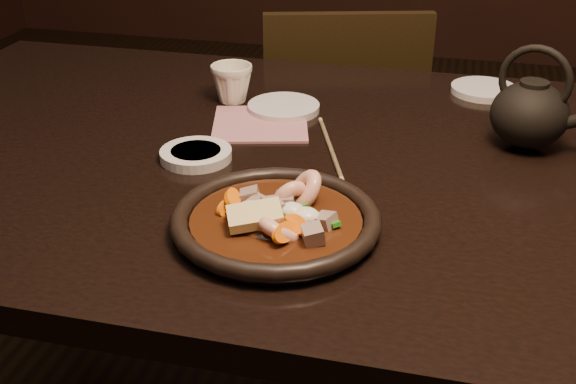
% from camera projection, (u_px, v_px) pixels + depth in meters
% --- Properties ---
extents(table, '(1.60, 0.90, 0.75)m').
position_uv_depth(table, '(321.00, 201.00, 1.14)').
color(table, black).
rests_on(table, floor).
extents(chair, '(0.49, 0.49, 0.83)m').
position_uv_depth(chair, '(339.00, 151.00, 1.83)').
color(chair, black).
rests_on(chair, floor).
extents(plate, '(0.27, 0.27, 0.03)m').
position_uv_depth(plate, '(276.00, 221.00, 0.90)').
color(plate, black).
rests_on(plate, table).
extents(stirfry, '(0.16, 0.16, 0.06)m').
position_uv_depth(stirfry, '(278.00, 216.00, 0.90)').
color(stirfry, '#321609').
rests_on(stirfry, plate).
extents(soy_dish, '(0.11, 0.11, 0.02)m').
position_uv_depth(soy_dish, '(196.00, 155.00, 1.09)').
color(soy_dish, beige).
rests_on(soy_dish, table).
extents(saucer_left, '(0.13, 0.13, 0.01)m').
position_uv_depth(saucer_left, '(284.00, 107.00, 1.27)').
color(saucer_left, beige).
rests_on(saucer_left, table).
extents(saucer_right, '(0.12, 0.12, 0.01)m').
position_uv_depth(saucer_right, '(484.00, 90.00, 1.35)').
color(saucer_right, beige).
rests_on(saucer_right, table).
extents(tea_cup, '(0.09, 0.08, 0.08)m').
position_uv_depth(tea_cup, '(232.00, 82.00, 1.29)').
color(tea_cup, beige).
rests_on(tea_cup, table).
extents(chopsticks, '(0.08, 0.22, 0.01)m').
position_uv_depth(chopsticks, '(330.00, 148.00, 1.12)').
color(chopsticks, tan).
rests_on(chopsticks, table).
extents(napkin, '(0.19, 0.19, 0.00)m').
position_uv_depth(napkin, '(260.00, 124.00, 1.21)').
color(napkin, '#A8676D').
rests_on(napkin, table).
extents(teapot, '(0.14, 0.12, 0.16)m').
position_uv_depth(teapot, '(530.00, 111.00, 1.11)').
color(teapot, black).
rests_on(teapot, table).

